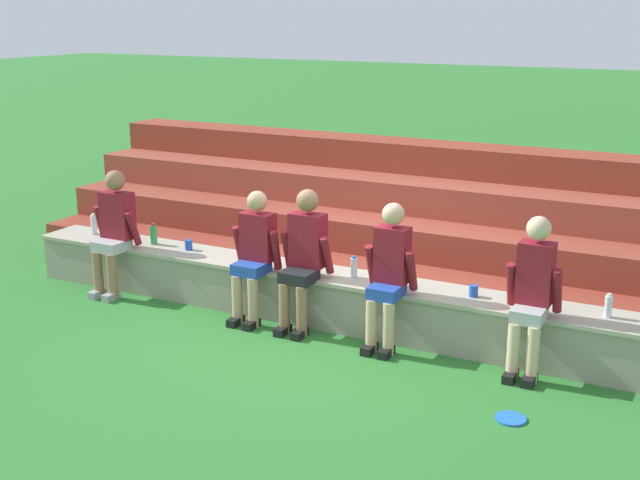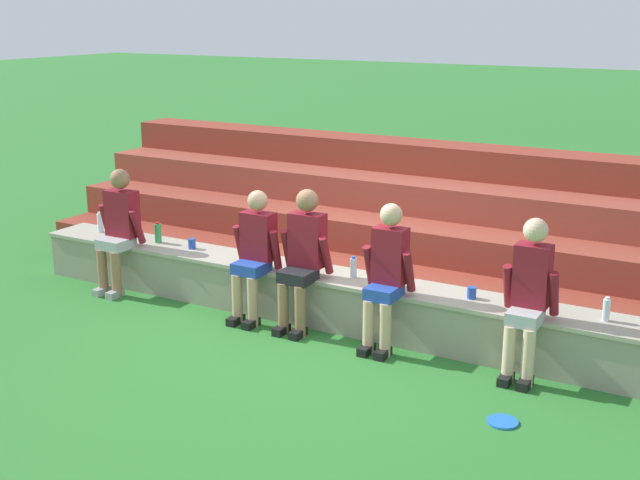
% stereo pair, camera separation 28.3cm
% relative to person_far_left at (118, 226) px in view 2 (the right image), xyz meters
% --- Properties ---
extents(ground_plane, '(80.00, 80.00, 0.00)m').
position_rel_person_far_left_xyz_m(ground_plane, '(2.64, 0.03, -0.77)').
color(ground_plane, '#2D752D').
extents(stone_seating_wall, '(7.59, 0.58, 0.53)m').
position_rel_person_far_left_xyz_m(stone_seating_wall, '(2.64, 0.30, -0.49)').
color(stone_seating_wall, gray).
rests_on(stone_seating_wall, ground).
extents(brick_bleachers, '(9.21, 2.40, 1.51)m').
position_rel_person_far_left_xyz_m(brick_bleachers, '(2.64, 2.37, -0.20)').
color(brick_bleachers, maroon).
rests_on(brick_bleachers, ground).
extents(person_far_left, '(0.55, 0.53, 1.41)m').
position_rel_person_far_left_xyz_m(person_far_left, '(0.00, 0.00, 0.00)').
color(person_far_left, '#996B4C').
rests_on(person_far_left, ground).
extents(person_left_of_center, '(0.53, 0.53, 1.37)m').
position_rel_person_far_left_xyz_m(person_left_of_center, '(1.86, 0.01, -0.03)').
color(person_left_of_center, tan).
rests_on(person_left_of_center, ground).
extents(person_center, '(0.54, 0.58, 1.43)m').
position_rel_person_far_left_xyz_m(person_center, '(2.42, 0.05, 0.01)').
color(person_center, '#996B4C').
rests_on(person_center, ground).
extents(person_right_of_center, '(0.50, 0.52, 1.41)m').
position_rel_person_far_left_xyz_m(person_right_of_center, '(3.37, -0.02, -0.02)').
color(person_right_of_center, '#DBAD89').
rests_on(person_right_of_center, ground).
extents(person_far_right, '(0.49, 0.53, 1.43)m').
position_rel_person_far_left_xyz_m(person_far_right, '(4.71, 0.01, -0.01)').
color(person_far_right, beige).
rests_on(person_far_right, ground).
extents(water_bottle_near_left, '(0.06, 0.06, 0.22)m').
position_rel_person_far_left_xyz_m(water_bottle_near_left, '(5.32, 0.33, -0.14)').
color(water_bottle_near_left, silver).
rests_on(water_bottle_near_left, stone_seating_wall).
extents(water_bottle_mid_right, '(0.07, 0.07, 0.22)m').
position_rel_person_far_left_xyz_m(water_bottle_mid_right, '(2.85, 0.31, -0.13)').
color(water_bottle_mid_right, silver).
rests_on(water_bottle_mid_right, stone_seating_wall).
extents(water_bottle_center_gap, '(0.08, 0.08, 0.24)m').
position_rel_person_far_left_xyz_m(water_bottle_center_gap, '(0.28, 0.34, -0.12)').
color(water_bottle_center_gap, green).
rests_on(water_bottle_center_gap, stone_seating_wall).
extents(water_bottle_near_right, '(0.07, 0.07, 0.25)m').
position_rel_person_far_left_xyz_m(water_bottle_near_right, '(-0.63, 0.36, -0.12)').
color(water_bottle_near_right, silver).
rests_on(water_bottle_near_right, stone_seating_wall).
extents(plastic_cup_left_end, '(0.09, 0.09, 0.11)m').
position_rel_person_far_left_xyz_m(plastic_cup_left_end, '(0.78, 0.34, -0.18)').
color(plastic_cup_left_end, blue).
rests_on(plastic_cup_left_end, stone_seating_wall).
extents(plastic_cup_middle, '(0.09, 0.09, 0.11)m').
position_rel_person_far_left_xyz_m(plastic_cup_middle, '(4.10, 0.31, -0.18)').
color(plastic_cup_middle, blue).
rests_on(plastic_cup_middle, stone_seating_wall).
extents(frisbee, '(0.25, 0.25, 0.02)m').
position_rel_person_far_left_xyz_m(frisbee, '(4.82, -0.93, -0.76)').
color(frisbee, blue).
rests_on(frisbee, ground).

